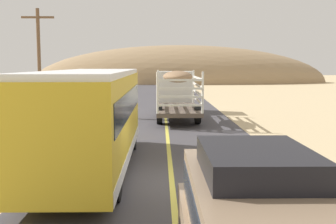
{
  "coord_description": "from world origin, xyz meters",
  "views": [
    {
      "loc": [
        -0.32,
        -12.03,
        3.43
      ],
      "look_at": [
        0.0,
        6.36,
        1.35
      ],
      "focal_mm": 45.34,
      "sensor_mm": 36.0,
      "label": 1
    }
  ],
  "objects_px": {
    "car_far": "(172,89)",
    "power_pole_mid": "(39,58)",
    "bus": "(91,117)",
    "livestock_truck": "(176,89)"
  },
  "relations": [
    {
      "from": "bus",
      "to": "power_pole_mid",
      "type": "height_order",
      "value": "power_pole_mid"
    },
    {
      "from": "livestock_truck",
      "to": "bus",
      "type": "relative_size",
      "value": 0.97
    },
    {
      "from": "livestock_truck",
      "to": "bus",
      "type": "xyz_separation_m",
      "value": [
        -3.28,
        -15.04,
        -0.04
      ]
    },
    {
      "from": "car_far",
      "to": "power_pole_mid",
      "type": "distance_m",
      "value": 20.88
    },
    {
      "from": "livestock_truck",
      "to": "car_far",
      "type": "height_order",
      "value": "livestock_truck"
    },
    {
      "from": "livestock_truck",
      "to": "power_pole_mid",
      "type": "bearing_deg",
      "value": 175.15
    },
    {
      "from": "bus",
      "to": "power_pole_mid",
      "type": "relative_size",
      "value": 1.39
    },
    {
      "from": "livestock_truck",
      "to": "power_pole_mid",
      "type": "xyz_separation_m",
      "value": [
        -9.35,
        0.79,
        2.09
      ]
    },
    {
      "from": "power_pole_mid",
      "to": "car_far",
      "type": "bearing_deg",
      "value": 62.33
    },
    {
      "from": "livestock_truck",
      "to": "power_pole_mid",
      "type": "distance_m",
      "value": 9.62
    }
  ]
}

